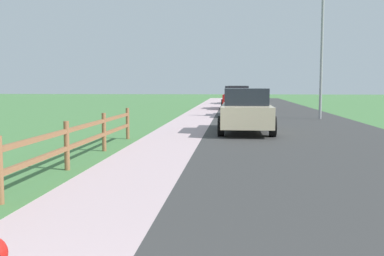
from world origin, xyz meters
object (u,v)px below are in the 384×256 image
(parked_suv_beige, at_px, (246,111))
(parked_car_silver, at_px, (245,103))
(street_lamp, at_px, (324,42))
(parked_car_red, at_px, (237,97))
(parked_car_white, at_px, (238,94))

(parked_suv_beige, xyz_separation_m, parked_car_silver, (0.23, 9.01, -0.09))
(parked_suv_beige, height_order, street_lamp, street_lamp)
(parked_car_silver, distance_m, street_lamp, 5.46)
(parked_car_silver, xyz_separation_m, parked_car_red, (-0.41, 7.60, 0.13))
(parked_suv_beige, height_order, parked_car_white, parked_car_white)
(parked_car_red, xyz_separation_m, street_lamp, (4.31, -9.66, 3.09))
(street_lamp, bearing_deg, parked_car_red, 114.07)
(parked_car_red, xyz_separation_m, parked_car_white, (0.16, 9.61, 0.02))
(parked_car_silver, bearing_deg, street_lamp, -27.77)
(parked_car_silver, height_order, parked_car_white, parked_car_white)
(street_lamp, bearing_deg, parked_suv_beige, -120.70)
(parked_car_silver, relative_size, parked_car_white, 0.93)
(street_lamp, bearing_deg, parked_car_white, 102.15)
(parked_car_silver, height_order, street_lamp, street_lamp)
(parked_car_silver, relative_size, parked_car_red, 0.95)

